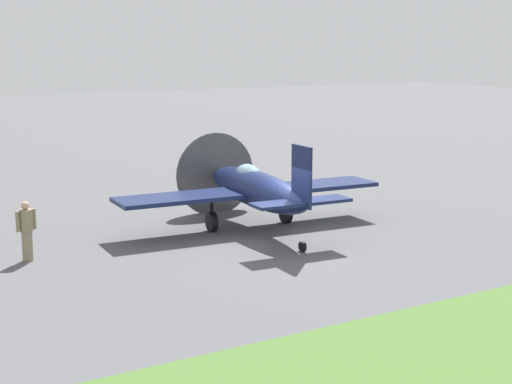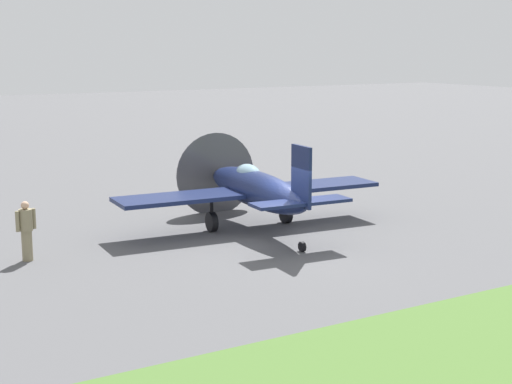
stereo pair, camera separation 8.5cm
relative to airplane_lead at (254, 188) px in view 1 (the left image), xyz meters
The scene contains 3 objects.
ground_plane 3.07m from the airplane_lead, 99.79° to the right, with size 160.00×160.00×0.00m, color #515154.
airplane_lead is the anchor object (origin of this frame).
ground_crew_chief 7.54m from the airplane_lead, behind, with size 0.61×0.38×1.73m.
Camera 1 is at (-12.53, -18.94, 6.03)m, focal length 54.34 mm.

